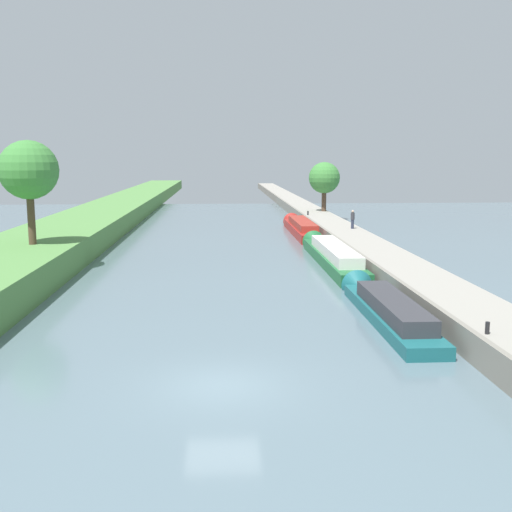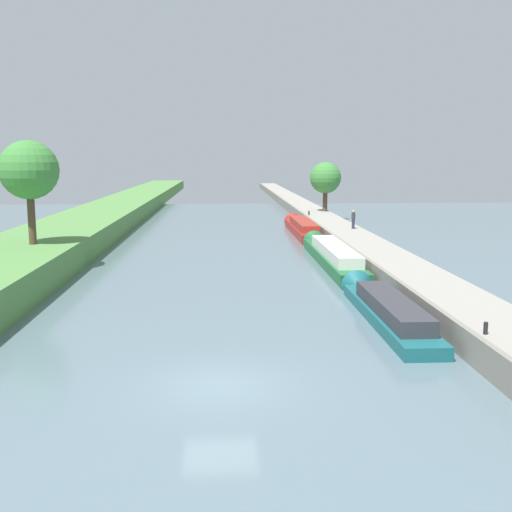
% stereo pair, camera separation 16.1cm
% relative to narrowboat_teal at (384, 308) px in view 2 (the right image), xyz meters
% --- Properties ---
extents(ground_plane, '(160.00, 160.00, 0.00)m').
position_rel_narrowboat_teal_xyz_m(ground_plane, '(-7.67, -8.30, -0.49)').
color(ground_plane, slate).
extents(stone_quay, '(0.25, 260.00, 1.18)m').
position_rel_narrowboat_teal_xyz_m(stone_quay, '(1.50, -8.30, 0.10)').
color(stone_quay, gray).
rests_on(stone_quay, ground_plane).
extents(narrowboat_teal, '(1.86, 12.51, 1.84)m').
position_rel_narrowboat_teal_xyz_m(narrowboat_teal, '(0.00, 0.00, 0.00)').
color(narrowboat_teal, '#195B60').
rests_on(narrowboat_teal, ground_plane).
extents(narrowboat_green, '(1.97, 17.02, 2.04)m').
position_rel_narrowboat_teal_xyz_m(narrowboat_green, '(0.16, 15.11, 0.12)').
color(narrowboat_green, '#1E6033').
rests_on(narrowboat_green, ground_plane).
extents(narrowboat_red, '(1.94, 15.88, 1.96)m').
position_rel_narrowboat_teal_xyz_m(narrowboat_red, '(0.20, 32.32, 0.11)').
color(narrowboat_red, maroon).
rests_on(narrowboat_red, ground_plane).
extents(tree_rightbank_midnear, '(3.64, 3.64, 5.74)m').
position_rel_narrowboat_teal_xyz_m(tree_rightbank_midnear, '(4.47, 44.13, 4.52)').
color(tree_rightbank_midnear, '#4C3828').
rests_on(tree_rightbank_midnear, right_towpath).
extents(tree_leftbank_downstream, '(3.76, 3.76, 6.65)m').
position_rel_narrowboat_teal_xyz_m(tree_leftbank_downstream, '(-19.84, 12.44, 6.12)').
color(tree_leftbank_downstream, '#4C3828').
rests_on(tree_leftbank_downstream, left_grassy_bank).
extents(person_walking, '(0.34, 0.34, 1.66)m').
position_rel_narrowboat_teal_xyz_m(person_walking, '(4.06, 26.30, 1.51)').
color(person_walking, '#282D42').
rests_on(person_walking, right_towpath).
extents(mooring_bollard_near, '(0.16, 0.16, 0.45)m').
position_rel_narrowboat_teal_xyz_m(mooring_bollard_near, '(1.92, -6.69, 0.87)').
color(mooring_bollard_near, black).
rests_on(mooring_bollard_near, right_towpath).
extents(mooring_bollard_far, '(0.16, 0.16, 0.45)m').
position_rel_narrowboat_teal_xyz_m(mooring_bollard_far, '(1.92, 39.44, 0.87)').
color(mooring_bollard_far, black).
rests_on(mooring_bollard_far, right_towpath).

